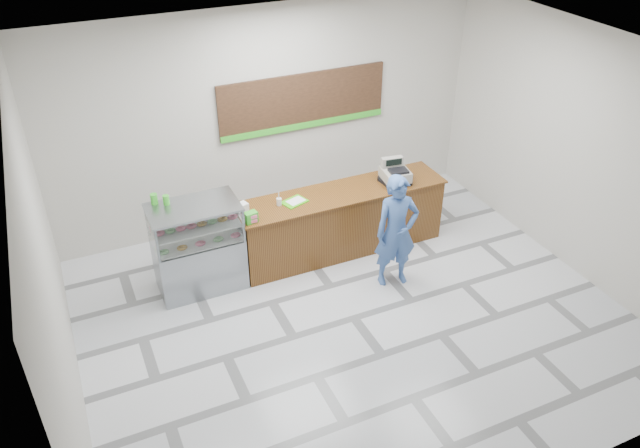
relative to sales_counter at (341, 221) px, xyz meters
name	(u,v)px	position (x,y,z in m)	size (l,w,h in m)	color
floor	(354,318)	(-0.55, -1.55, -0.52)	(7.00, 7.00, 0.00)	silver
back_wall	(270,118)	(-0.55, 1.45, 1.23)	(7.00, 7.00, 0.00)	#BDB8AD
ceiling	(364,64)	(-0.55, -1.55, 2.98)	(7.00, 7.00, 0.00)	silver
sales_counter	(341,221)	(0.00, 0.00, 0.00)	(3.26, 0.76, 1.03)	brown
display_case	(198,247)	(-2.22, 0.00, 0.16)	(1.22, 0.72, 1.33)	gray
menu_board	(304,102)	(0.00, 1.41, 1.42)	(2.80, 0.06, 0.90)	black
cash_register	(395,174)	(0.87, -0.06, 0.65)	(0.44, 0.46, 0.37)	black
card_terminal	(383,181)	(0.70, 0.00, 0.54)	(0.09, 0.18, 0.04)	black
serving_tray	(295,202)	(-0.75, 0.01, 0.52)	(0.41, 0.35, 0.02)	#42C710
napkin_box	(243,207)	(-1.50, 0.11, 0.57)	(0.13, 0.13, 0.11)	white
straw_cup	(279,202)	(-0.98, 0.03, 0.57)	(0.07, 0.07, 0.11)	silver
promo_box	(251,217)	(-1.50, -0.24, 0.59)	(0.18, 0.12, 0.16)	green
donut_decal	(395,184)	(0.84, -0.13, 0.52)	(0.17, 0.17, 0.00)	pink
green_cup_left	(154,199)	(-2.67, 0.28, 0.89)	(0.09, 0.09, 0.15)	green
green_cup_right	(166,200)	(-2.52, 0.20, 0.88)	(0.09, 0.09, 0.13)	green
customer	(396,231)	(0.35, -1.03, 0.33)	(0.62, 0.41, 1.70)	#3B5EA1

